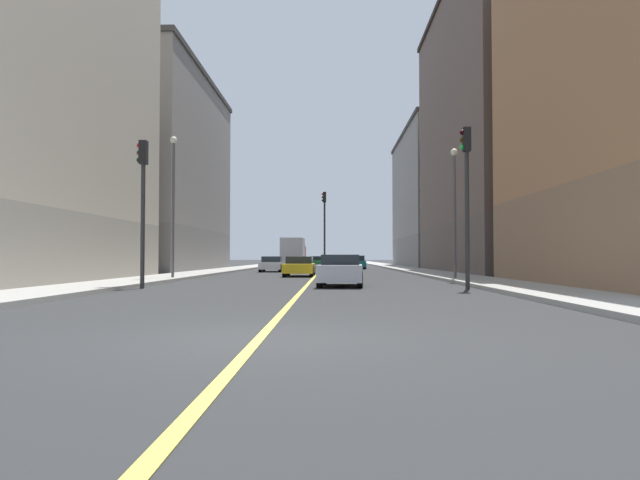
{
  "coord_description": "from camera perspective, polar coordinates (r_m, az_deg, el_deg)",
  "views": [
    {
      "loc": [
        1.07,
        -8.25,
        1.21
      ],
      "look_at": [
        0.06,
        37.38,
        2.57
      ],
      "focal_mm": 31.49,
      "sensor_mm": 36.0,
      "label": 1
    }
  ],
  "objects": [
    {
      "name": "box_truck",
      "position": [
        63.19,
        -2.71,
        -1.25
      ],
      "size": [
        2.54,
        7.79,
        3.24
      ],
      "color": "maroon",
      "rests_on": "ground"
    },
    {
      "name": "car_yellow",
      "position": [
        34.57,
        -2.1,
        -2.71
      ],
      "size": [
        1.87,
        4.3,
        1.22
      ],
      "color": "gold",
      "rests_on": "ground"
    },
    {
      "name": "building_left_far",
      "position": [
        68.43,
        13.31,
        4.02
      ],
      "size": [
        11.99,
        23.6,
        15.94
      ],
      "color": "slate",
      "rests_on": "ground"
    },
    {
      "name": "sidewalk_left",
      "position": [
        57.67,
        8.17,
        -2.81
      ],
      "size": [
        2.95,
        168.0,
        0.15
      ],
      "primitive_type": "cube",
      "color": "#9E9B93",
      "rests_on": "ground"
    },
    {
      "name": "car_teal",
      "position": [
        55.36,
        3.65,
        -2.3
      ],
      "size": [
        1.99,
        4.03,
        1.32
      ],
      "color": "#196670",
      "rests_on": "ground"
    },
    {
      "name": "car_green",
      "position": [
        72.91,
        -0.27,
        -2.16
      ],
      "size": [
        1.94,
        4.1,
        1.27
      ],
      "color": "#1E6B38",
      "rests_on": "ground"
    },
    {
      "name": "street_lamp_left_near",
      "position": [
        28.6,
        13.51,
        4.13
      ],
      "size": [
        0.36,
        0.36,
        6.42
      ],
      "color": "#4C4C51",
      "rests_on": "ground"
    },
    {
      "name": "car_black",
      "position": [
        71.72,
        3.05,
        -2.13
      ],
      "size": [
        1.88,
        4.22,
        1.4
      ],
      "color": "black",
      "rests_on": "ground"
    },
    {
      "name": "ground_plane",
      "position": [
        8.4,
        -6.17,
        -9.95
      ],
      "size": [
        400.0,
        400.0,
        0.0
      ],
      "primitive_type": "plane",
      "color": "#2A2B2C",
      "rests_on": "ground"
    },
    {
      "name": "traffic_light_right_near",
      "position": [
        22.41,
        -17.58,
        4.67
      ],
      "size": [
        0.4,
        0.32,
        5.63
      ],
      "color": "#2D2D2D",
      "rests_on": "ground"
    },
    {
      "name": "car_silver",
      "position": [
        22.99,
        2.12,
        -3.13
      ],
      "size": [
        1.94,
        4.09,
        1.29
      ],
      "color": "silver",
      "rests_on": "ground"
    },
    {
      "name": "lane_center_stripe",
      "position": [
        57.27,
        0.19,
        -2.9
      ],
      "size": [
        0.16,
        154.0,
        0.01
      ],
      "primitive_type": "cube",
      "color": "#E5D14C",
      "rests_on": "ground"
    },
    {
      "name": "street_lamp_right_near",
      "position": [
        29.94,
        -14.68,
        4.75
      ],
      "size": [
        0.36,
        0.36,
        7.26
      ],
      "color": "#4C4C51",
      "rests_on": "ground"
    },
    {
      "name": "building_left_mid",
      "position": [
        45.77,
        19.7,
        10.35
      ],
      "size": [
        11.99,
        23.09,
        21.36
      ],
      "color": "brown",
      "rests_on": "ground"
    },
    {
      "name": "traffic_light_left_near",
      "position": [
        21.84,
        14.66,
        5.49
      ],
      "size": [
        0.4,
        0.32,
        6.07
      ],
      "color": "#2D2D2D",
      "rests_on": "ground"
    },
    {
      "name": "sidewalk_right",
      "position": [
        57.97,
        -7.75,
        -2.81
      ],
      "size": [
        2.95,
        168.0,
        0.15
      ],
      "primitive_type": "cube",
      "color": "#9E9B93",
      "rests_on": "ground"
    },
    {
      "name": "traffic_light_median_far",
      "position": [
        48.81,
        0.45,
        2.01
      ],
      "size": [
        0.4,
        0.32,
        6.85
      ],
      "color": "#2D2D2D",
      "rests_on": "ground"
    },
    {
      "name": "car_white",
      "position": [
        45.31,
        -4.94,
        -2.46
      ],
      "size": [
        1.83,
        4.41,
        1.23
      ],
      "color": "white",
      "rests_on": "ground"
    },
    {
      "name": "building_right_midblock",
      "position": [
        50.16,
        -17.94,
        6.45
      ],
      "size": [
        11.99,
        21.35,
        16.49
      ],
      "color": "slate",
      "rests_on": "ground"
    }
  ]
}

